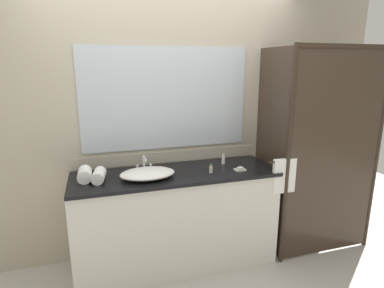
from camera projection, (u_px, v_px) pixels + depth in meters
The scene contains 11 objects.
ground_plane at pixel (177, 262), 3.00m from camera, with size 8.00×8.00×0.00m, color #B7B2A8.
wall_back_with_mirror at pixel (166, 121), 3.01m from camera, with size 4.40×0.06×2.60m.
vanity_cabinet at pixel (176, 219), 2.90m from camera, with size 1.80×0.58×0.90m.
shower_enclosure at pixel (313, 154), 2.95m from camera, with size 1.20×0.59×2.00m.
sink_basin at pixel (147, 173), 2.65m from camera, with size 0.46×0.32×0.07m, color white.
faucet at pixel (144, 166), 2.82m from camera, with size 0.17×0.15×0.14m.
soap_dish at pixel (240, 169), 2.84m from camera, with size 0.10×0.07×0.04m.
amenity_bottle_body_wash at pixel (211, 169), 2.77m from camera, with size 0.03×0.03×0.08m.
amenity_bottle_conditioner at pixel (223, 159), 3.02m from camera, with size 0.03×0.03×0.10m.
rolled_towel_near_edge at pixel (85, 175), 2.57m from camera, with size 0.11×0.11×0.18m, color white.
rolled_towel_middle at pixel (99, 176), 2.57m from camera, with size 0.10×0.10×0.20m, color white.
Camera 1 is at (-0.64, -2.57, 1.82)m, focal length 29.57 mm.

